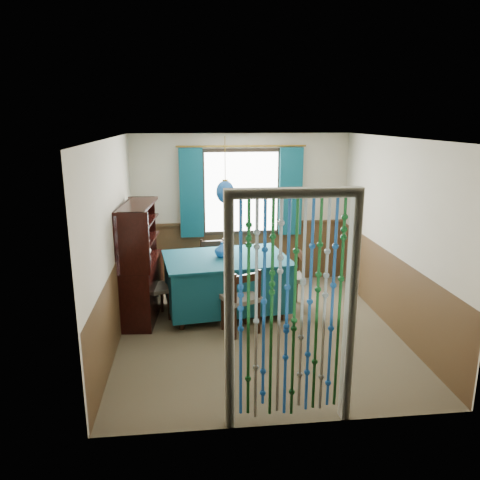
{
  "coord_description": "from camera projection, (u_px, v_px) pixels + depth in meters",
  "views": [
    {
      "loc": [
        -0.85,
        -5.67,
        2.73
      ],
      "look_at": [
        -0.18,
        0.47,
        1.12
      ],
      "focal_mm": 35.0,
      "sensor_mm": 36.0,
      "label": 1
    }
  ],
  "objects": [
    {
      "name": "wainscot_back",
      "position": [
        241.0,
        253.0,
        8.01
      ],
      "size": [
        3.6,
        0.0,
        3.6
      ],
      "primitive_type": "plane",
      "rotation": [
        1.57,
        0.0,
        0.0
      ],
      "color": "#48311B",
      "rests_on": "ground"
    },
    {
      "name": "dining_table",
      "position": [
        226.0,
        281.0,
        6.69
      ],
      "size": [
        1.85,
        1.4,
        0.83
      ],
      "rotation": [
        0.0,
        0.0,
        0.13
      ],
      "color": "#0F4250",
      "rests_on": "floor"
    },
    {
      "name": "doorway",
      "position": [
        290.0,
        316.0,
        4.1
      ],
      "size": [
        1.16,
        0.12,
        2.18
      ],
      "primitive_type": null,
      "color": "silver",
      "rests_on": "ground"
    },
    {
      "name": "wall_left",
      "position": [
        113.0,
        243.0,
        5.72
      ],
      "size": [
        0.0,
        4.0,
        4.0
      ],
      "primitive_type": "plane",
      "rotation": [
        1.57,
        0.0,
        1.57
      ],
      "color": "beige",
      "rests_on": "ground"
    },
    {
      "name": "vase_sideboard",
      "position": [
        146.0,
        249.0,
        6.78
      ],
      "size": [
        0.21,
        0.21,
        0.18
      ],
      "primitive_type": "imported",
      "rotation": [
        0.0,
        0.0,
        0.3
      ],
      "color": "beige",
      "rests_on": "sideboard"
    },
    {
      "name": "pendant_lamp",
      "position": [
        225.0,
        192.0,
        6.37
      ],
      "size": [
        0.25,
        0.25,
        0.9
      ],
      "color": "olive",
      "rests_on": "ceiling"
    },
    {
      "name": "chair_near",
      "position": [
        242.0,
        299.0,
        6.04
      ],
      "size": [
        0.56,
        0.55,
        0.88
      ],
      "rotation": [
        0.0,
        0.0,
        0.41
      ],
      "color": "black",
      "rests_on": "floor"
    },
    {
      "name": "wainscot_right",
      "position": [
        389.0,
        289.0,
        6.29
      ],
      "size": [
        0.0,
        4.0,
        4.0
      ],
      "primitive_type": "plane",
      "rotation": [
        1.57,
        0.0,
        -1.57
      ],
      "color": "#48311B",
      "rests_on": "ground"
    },
    {
      "name": "window",
      "position": [
        241.0,
        192.0,
        7.71
      ],
      "size": [
        1.32,
        0.12,
        1.42
      ],
      "primitive_type": "cube",
      "color": "black",
      "rests_on": "wall_back"
    },
    {
      "name": "wainscot_front",
      "position": [
        290.0,
        375.0,
        4.19
      ],
      "size": [
        3.6,
        0.0,
        3.6
      ],
      "primitive_type": "plane",
      "rotation": [
        -1.57,
        0.0,
        0.0
      ],
      "color": "#48311B",
      "rests_on": "ground"
    },
    {
      "name": "wall_right",
      "position": [
        395.0,
        235.0,
        6.1
      ],
      "size": [
        0.0,
        4.0,
        4.0
      ],
      "primitive_type": "plane",
      "rotation": [
        1.57,
        0.0,
        -1.57
      ],
      "color": "beige",
      "rests_on": "ground"
    },
    {
      "name": "wall_back",
      "position": [
        241.0,
        209.0,
        7.84
      ],
      "size": [
        3.6,
        0.0,
        3.6
      ],
      "primitive_type": "plane",
      "rotation": [
        1.57,
        0.0,
        0.0
      ],
      "color": "beige",
      "rests_on": "ground"
    },
    {
      "name": "vase_table",
      "position": [
        222.0,
        250.0,
        6.59
      ],
      "size": [
        0.25,
        0.25,
        0.2
      ],
      "primitive_type": "imported",
      "rotation": [
        0.0,
        0.0,
        0.38
      ],
      "color": "#154B94",
      "rests_on": "dining_table"
    },
    {
      "name": "ceiling",
      "position": [
        259.0,
        138.0,
        5.6
      ],
      "size": [
        4.0,
        4.0,
        0.0
      ],
      "primitive_type": "plane",
      "rotation": [
        3.14,
        0.0,
        0.0
      ],
      "color": "silver",
      "rests_on": "ground"
    },
    {
      "name": "sideboard",
      "position": [
        141.0,
        278.0,
        6.54
      ],
      "size": [
        0.53,
        1.27,
        1.62
      ],
      "rotation": [
        0.0,
        0.0,
        -0.08
      ],
      "color": "black",
      "rests_on": "floor"
    },
    {
      "name": "floor",
      "position": [
        257.0,
        330.0,
        6.23
      ],
      "size": [
        4.0,
        4.0,
        0.0
      ],
      "primitive_type": "plane",
      "color": "brown",
      "rests_on": "ground"
    },
    {
      "name": "wainscot_left",
      "position": [
        118.0,
        300.0,
        5.91
      ],
      "size": [
        0.0,
        4.0,
        4.0
      ],
      "primitive_type": "plane",
      "rotation": [
        1.57,
        0.0,
        1.57
      ],
      "color": "#48311B",
      "rests_on": "ground"
    },
    {
      "name": "chair_far",
      "position": [
        214.0,
        266.0,
        7.38
      ],
      "size": [
        0.46,
        0.44,
        0.88
      ],
      "rotation": [
        0.0,
        0.0,
        3.22
      ],
      "color": "black",
      "rests_on": "floor"
    },
    {
      "name": "chair_right",
      "position": [
        291.0,
        277.0,
        6.86
      ],
      "size": [
        0.42,
        0.44,
        0.88
      ],
      "rotation": [
        0.0,
        0.0,
        1.59
      ],
      "color": "black",
      "rests_on": "floor"
    },
    {
      "name": "chair_left",
      "position": [
        152.0,
        289.0,
        6.49
      ],
      "size": [
        0.5,
        0.51,
        0.81
      ],
      "rotation": [
        0.0,
        0.0,
        -1.2
      ],
      "color": "black",
      "rests_on": "floor"
    },
    {
      "name": "wall_front",
      "position": [
        293.0,
        297.0,
        3.99
      ],
      "size": [
        3.6,
        0.0,
        3.6
      ],
      "primitive_type": "plane",
      "rotation": [
        -1.57,
        0.0,
        0.0
      ],
      "color": "beige",
      "rests_on": "ground"
    },
    {
      "name": "bowl_shelf",
      "position": [
        141.0,
        243.0,
        6.16
      ],
      "size": [
        0.3,
        0.3,
        0.06
      ],
      "primitive_type": "imported",
      "rotation": [
        0.0,
        0.0,
        -0.33
      ],
      "color": "beige",
      "rests_on": "sideboard"
    }
  ]
}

